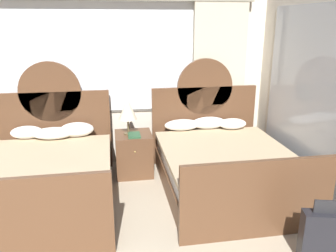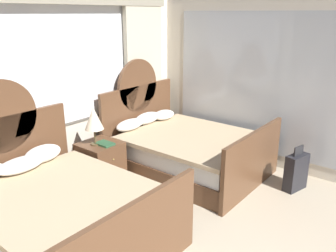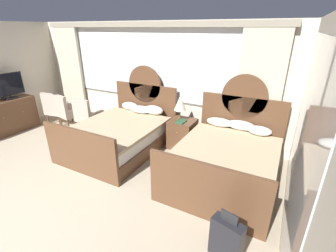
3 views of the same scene
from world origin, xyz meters
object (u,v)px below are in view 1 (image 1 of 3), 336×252
nightstand_between_beds (134,154)px  table_lamp_on_nightstand (128,109)px  bed_near_mirror (223,165)px  suitcase_on_floor (320,237)px  book_on_nightstand (134,135)px  bed_near_window (45,177)px

nightstand_between_beds → table_lamp_on_nightstand: 0.72m
bed_near_mirror → suitcase_on_floor: 1.69m
table_lamp_on_nightstand → book_on_nightstand: table_lamp_on_nightstand is taller
nightstand_between_beds → bed_near_window: bearing=-149.6°
nightstand_between_beds → table_lamp_on_nightstand: bearing=179.5°
nightstand_between_beds → suitcase_on_floor: bearing=-54.9°
table_lamp_on_nightstand → book_on_nightstand: bearing=-55.0°
bed_near_window → nightstand_between_beds: bearing=30.4°
table_lamp_on_nightstand → suitcase_on_floor: size_ratio=0.84×
book_on_nightstand → bed_near_window: bearing=-153.8°
bed_near_window → table_lamp_on_nightstand: 1.48m
bed_near_mirror → nightstand_between_beds: bed_near_mirror is taller
bed_near_window → nightstand_between_beds: 1.38m
nightstand_between_beds → book_on_nightstand: book_on_nightstand is taller
bed_near_mirror → table_lamp_on_nightstand: (-1.26, 0.70, 0.68)m
bed_near_window → table_lamp_on_nightstand: bed_near_window is taller
bed_near_window → bed_near_mirror: 2.38m
nightstand_between_beds → book_on_nightstand: bearing=-87.3°
table_lamp_on_nightstand → suitcase_on_floor: 2.99m
bed_near_window → table_lamp_on_nightstand: (1.12, 0.70, 0.68)m
bed_near_mirror → book_on_nightstand: size_ratio=8.69×
bed_near_mirror → suitcase_on_floor: bed_near_mirror is taller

